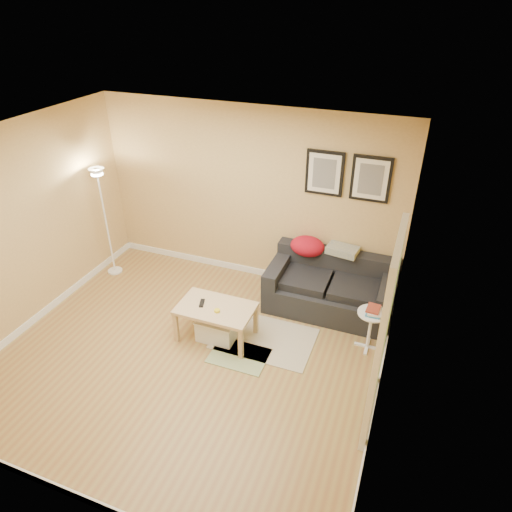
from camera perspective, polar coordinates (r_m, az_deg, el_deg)
name	(u,v)px	position (r m, az deg, el deg)	size (l,w,h in m)	color
floor	(190,354)	(5.78, -8.31, -12.06)	(4.50, 4.50, 0.00)	#9D8043
ceiling	(169,147)	(4.47, -10.83, 13.30)	(4.50, 4.50, 0.00)	white
wall_back	(249,196)	(6.60, -0.91, 7.52)	(4.50, 4.50, 0.00)	tan
wall_front	(47,398)	(3.81, -24.70, -15.93)	(4.50, 4.50, 0.00)	tan
wall_left	(20,230)	(6.34, -27.44, 2.88)	(4.00, 4.00, 0.00)	tan
wall_right	(393,309)	(4.46, 16.86, -6.43)	(4.00, 4.00, 0.00)	tan
baseboard_back	(249,270)	(7.17, -0.86, -1.73)	(4.50, 0.02, 0.10)	white
baseboard_front	(82,498)	(4.75, -21.02, -26.43)	(4.50, 0.02, 0.10)	white
baseboard_left	(45,311)	(6.94, -24.94, -6.27)	(0.02, 4.00, 0.10)	white
baseboard_right	(375,402)	(5.29, 14.64, -17.31)	(0.02, 4.00, 0.10)	white
sofa	(330,286)	(6.31, 9.31, -3.70)	(1.70, 0.90, 0.75)	black
red_throw	(307,246)	(6.39, 6.47, 1.22)	(0.48, 0.36, 0.28)	#B6102C
plaid_throw	(342,250)	(6.35, 10.79, 0.73)	(0.42, 0.26, 0.10)	#CBC476
framed_print_left	(325,173)	(6.10, 8.59, 10.25)	(0.50, 0.04, 0.60)	black
framed_print_right	(371,179)	(6.01, 14.22, 9.35)	(0.50, 0.04, 0.60)	black
area_rug	(264,339)	(5.93, 1.07, -10.31)	(1.25, 0.85, 0.01)	#BAAE93
green_runner	(239,356)	(5.70, -2.14, -12.38)	(0.70, 0.50, 0.01)	#668C4C
coffee_table	(216,322)	(5.84, -4.98, -8.26)	(0.95, 0.58, 0.48)	tan
remote_control	(202,303)	(5.76, -6.80, -5.88)	(0.05, 0.16, 0.02)	black
tape_roll	(217,311)	(5.60, -4.92, -6.86)	(0.07, 0.07, 0.03)	yellow
storage_bin	(217,328)	(5.87, -4.86, -9.03)	(0.49, 0.36, 0.30)	white
side_table	(370,330)	(5.81, 14.05, -9.02)	(0.36, 0.36, 0.54)	white
book_stack	(374,310)	(5.62, 14.57, -6.61)	(0.17, 0.23, 0.07)	teal
floor_lamp	(107,226)	(7.17, -18.21, 3.62)	(0.22, 0.22, 1.72)	white
doorway	(382,341)	(4.51, 15.49, -10.20)	(0.12, 1.01, 2.13)	white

